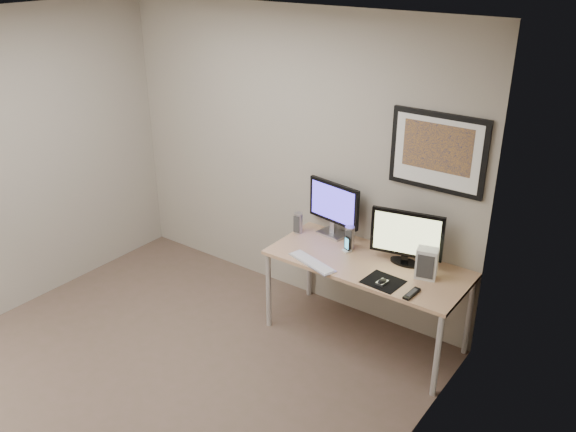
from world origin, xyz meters
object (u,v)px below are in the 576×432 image
object	(u,v)px
speaker_right	(350,238)
phone_dock	(347,244)
desk	(367,269)
monitor_tv	(407,236)
framed_art	(438,152)
fan_unit	(427,263)
keyboard	(312,262)
speaker_left	(298,223)
monitor_large	(334,207)

from	to	relation	value
speaker_right	phone_dock	world-z (taller)	speaker_right
desk	monitor_tv	size ratio (longest dim) A/B	2.85
framed_art	fan_unit	world-z (taller)	framed_art
framed_art	fan_unit	distance (m)	0.83
framed_art	fan_unit	bearing A→B (deg)	-67.31
phone_dock	keyboard	world-z (taller)	phone_dock
speaker_left	keyboard	xyz separation A→B (m)	(0.41, -0.39, -0.08)
framed_art	desk	bearing A→B (deg)	-136.54
desk	phone_dock	size ratio (longest dim) A/B	12.08
fan_unit	speaker_left	bearing A→B (deg)	162.04
phone_dock	monitor_large	bearing A→B (deg)	165.86
framed_art	speaker_left	xyz separation A→B (m)	(-1.10, -0.22, -0.80)
desk	fan_unit	bearing A→B (deg)	5.23
keyboard	fan_unit	world-z (taller)	fan_unit
speaker_left	fan_unit	xyz separation A→B (m)	(1.22, -0.07, 0.03)
desk	framed_art	world-z (taller)	framed_art
keyboard	fan_unit	size ratio (longest dim) A/B	1.90
monitor_tv	phone_dock	xyz separation A→B (m)	(-0.47, -0.09, -0.17)
speaker_left	monitor_tv	bearing A→B (deg)	-8.38
monitor_large	monitor_tv	world-z (taller)	monitor_large
desk	fan_unit	xyz separation A→B (m)	(0.47, 0.04, 0.19)
monitor_tv	fan_unit	world-z (taller)	monitor_tv
desk	framed_art	bearing A→B (deg)	43.46
phone_dock	fan_unit	size ratio (longest dim) A/B	0.55
monitor_large	phone_dock	world-z (taller)	monitor_large
framed_art	phone_dock	bearing A→B (deg)	-154.34
fan_unit	speaker_right	bearing A→B (deg)	159.94
monitor_large	phone_dock	size ratio (longest dim) A/B	3.95
speaker_right	framed_art	bearing A→B (deg)	6.50
framed_art	monitor_tv	bearing A→B (deg)	-119.14
desk	keyboard	distance (m)	0.45
desk	monitor_tv	xyz separation A→B (m)	(0.25, 0.15, 0.30)
phone_dock	fan_unit	bearing A→B (deg)	22.19
keyboard	monitor_large	bearing A→B (deg)	121.46
desk	speaker_left	world-z (taller)	speaker_left
framed_art	phone_dock	size ratio (longest dim) A/B	5.66
phone_dock	speaker_left	bearing A→B (deg)	-163.18
monitor_large	desk	bearing A→B (deg)	-18.24
monitor_large	phone_dock	xyz separation A→B (m)	(0.26, -0.20, -0.20)
monitor_tv	fan_unit	size ratio (longest dim) A/B	2.35
monitor_large	monitor_tv	xyz separation A→B (m)	(0.73, -0.11, -0.03)
desk	speaker_right	xyz separation A→B (m)	(-0.24, 0.11, 0.16)
phone_dock	desk	bearing A→B (deg)	9.37
monitor_large	speaker_left	size ratio (longest dim) A/B	2.86
monitor_tv	phone_dock	size ratio (longest dim) A/B	4.24
desk	monitor_large	xyz separation A→B (m)	(-0.49, 0.25, 0.33)
monitor_tv	keyboard	xyz separation A→B (m)	(-0.59, -0.43, -0.23)
desk	keyboard	size ratio (longest dim) A/B	3.51
speaker_left	fan_unit	distance (m)	1.23
monitor_tv	keyboard	size ratio (longest dim) A/B	1.23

